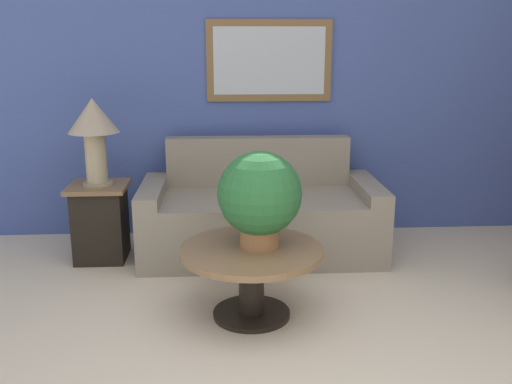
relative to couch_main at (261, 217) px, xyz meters
The scene contains 6 objects.
wall_back 1.16m from the couch_main, 78.49° to the left, with size 7.19×0.09×2.60m.
couch_main is the anchor object (origin of this frame).
coffee_table 1.15m from the couch_main, 96.67° to the right, with size 0.89×0.89×0.46m.
side_table 1.28m from the couch_main, behind, with size 0.45×0.45×0.61m.
table_lamp 1.50m from the couch_main, behind, with size 0.39×0.39×0.67m.
potted_plant_on_table 1.21m from the couch_main, 94.16° to the right, with size 0.52×0.52×0.60m.
Camera 1 is at (-0.42, -1.91, 1.70)m, focal length 40.00 mm.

